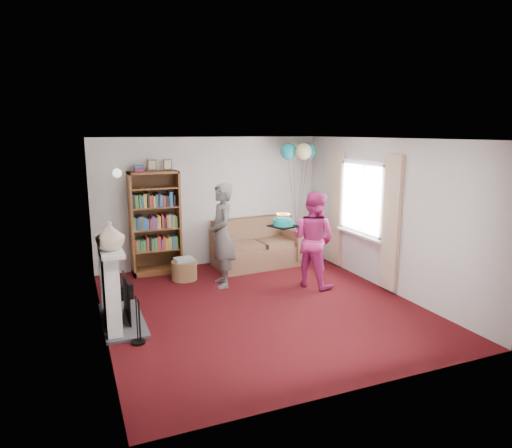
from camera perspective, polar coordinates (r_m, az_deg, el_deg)
name	(u,v)px	position (r m, az deg, el deg)	size (l,w,h in m)	color
ground	(260,306)	(7.05, 0.50, -10.17)	(5.00, 5.00, 0.00)	black
wall_back	(211,201)	(9.02, -5.70, 2.82)	(4.50, 0.02, 2.50)	silver
wall_left	(98,239)	(6.19, -19.14, -1.77)	(0.02, 5.00, 2.50)	silver
wall_right	(386,215)	(7.83, 15.94, 1.11)	(0.02, 5.00, 2.50)	silver
ceiling	(260,138)	(6.55, 0.54, 10.65)	(4.50, 5.00, 0.01)	white
fireplace	(114,287)	(6.58, -17.32, -7.56)	(0.55, 1.80, 1.12)	#3F3F42
window_bay	(362,212)	(8.28, 13.07, 1.47)	(0.14, 2.02, 2.20)	white
wall_sconce	(117,173)	(8.47, -16.97, 6.11)	(0.16, 0.23, 0.16)	gold
bookcase	(155,224)	(8.62, -12.53, 0.04)	(0.90, 0.42, 2.11)	#472B14
sofa	(257,248)	(9.06, 0.17, -2.97)	(1.70, 0.90, 0.90)	brown
wicker_basket	(184,270)	(8.27, -8.96, -5.65)	(0.45, 0.45, 0.40)	olive
person_striped	(222,235)	(7.70, -4.27, -1.42)	(0.64, 0.42, 1.77)	black
person_magenta	(313,239)	(7.76, 7.17, -1.92)	(0.79, 0.62, 1.63)	#B9256D
birthday_cake	(283,223)	(7.60, 3.43, 0.18)	(0.40, 0.40, 0.22)	black
balloons	(298,151)	(9.20, 5.31, 9.07)	(0.77, 0.77, 1.72)	#3F3F3F
mantel_vase	(110,236)	(6.04, -17.77, -1.42)	(0.35, 0.35, 0.37)	beige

